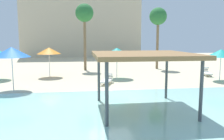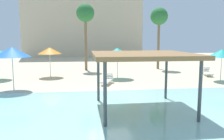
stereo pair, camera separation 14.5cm
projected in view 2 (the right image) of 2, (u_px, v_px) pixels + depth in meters
The scene contains 12 objects.
ground_plane at pixel (111, 97), 13.38m from camera, with size 80.00×80.00×0.00m, color beige.
lagoon_water at pixel (128, 133), 8.21m from camera, with size 44.00×13.50×0.04m, color #99D1C6.
shade_pavilion at pixel (142, 56), 10.54m from camera, with size 4.45×4.45×2.69m.
beach_umbrella_blue_2 at pixel (12, 52), 14.74m from camera, with size 2.34×2.34×2.82m.
beach_umbrella_teal_3 at pixel (117, 51), 19.57m from camera, with size 2.13×2.13×2.59m.
beach_umbrella_teal_4 at pixel (222, 53), 18.29m from camera, with size 2.22×2.22×2.52m.
beach_umbrella_orange_6 at pixel (50, 51), 20.27m from camera, with size 2.07×2.07×2.60m.
lounge_chair_0 at pixel (207, 72), 21.19m from camera, with size 1.10×1.99×0.74m.
lounge_chair_3 at pixel (107, 79), 17.31m from camera, with size 1.20×1.99×0.74m.
palm_tree_0 at pixel (85, 15), 24.26m from camera, with size 1.90×1.90×6.99m.
palm_tree_1 at pixel (159, 18), 25.37m from camera, with size 1.90×1.90×6.75m.
hotel_block_0 at pixel (83, 7), 46.51m from camera, with size 22.38×9.13×19.40m, color beige.
Camera 2 is at (-1.55, -12.96, 3.31)m, focal length 37.20 mm.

